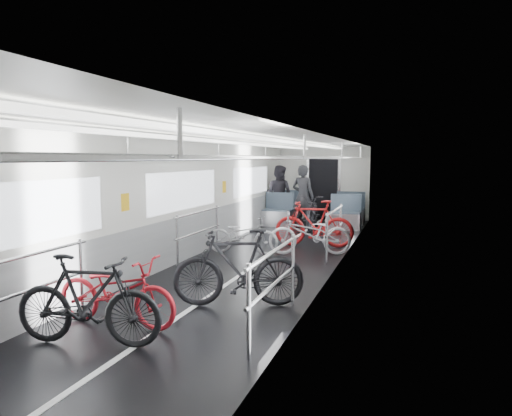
# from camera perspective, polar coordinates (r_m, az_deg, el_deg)

# --- Properties ---
(car_shell) EXTENTS (3.02, 14.01, 2.41)m
(car_shell) POSITION_cam_1_polar(r_m,az_deg,el_deg) (10.29, 3.10, 1.17)
(car_shell) COLOR black
(car_shell) RESTS_ON ground
(bike_left_near) EXTENTS (1.64, 0.58, 0.86)m
(bike_left_near) POSITION_cam_1_polar(r_m,az_deg,el_deg) (5.89, -17.07, -9.90)
(bike_left_near) COLOR #B21520
(bike_left_near) RESTS_ON floor
(bike_left_mid) EXTENTS (1.74, 0.76, 1.01)m
(bike_left_mid) POSITION_cam_1_polar(r_m,az_deg,el_deg) (5.38, -20.30, -10.77)
(bike_left_mid) COLOR black
(bike_left_mid) RESTS_ON floor
(bike_left_far) EXTENTS (1.59, 0.68, 0.81)m
(bike_left_far) POSITION_cam_1_polar(r_m,az_deg,el_deg) (9.76, -1.67, -3.38)
(bike_left_far) COLOR #A6A6AB
(bike_left_far) RESTS_ON floor
(bike_right_near) EXTENTS (1.87, 1.09, 1.09)m
(bike_right_near) POSITION_cam_1_polar(r_m,az_deg,el_deg) (6.33, -2.23, -7.44)
(bike_right_near) COLOR black
(bike_right_near) RESTS_ON floor
(bike_right_mid) EXTENTS (1.84, 1.12, 0.92)m
(bike_right_mid) POSITION_cam_1_polar(r_m,az_deg,el_deg) (9.69, 6.76, -3.17)
(bike_right_mid) COLOR silver
(bike_right_mid) RESTS_ON floor
(bike_right_far) EXTENTS (1.85, 0.70, 1.08)m
(bike_right_far) POSITION_cam_1_polar(r_m,az_deg,el_deg) (10.55, 7.27, -1.94)
(bike_right_far) COLOR red
(bike_right_far) RESTS_ON floor
(bike_aisle) EXTENTS (0.82, 1.94, 0.99)m
(bike_aisle) POSITION_cam_1_polar(r_m,az_deg,el_deg) (13.25, 7.15, -0.46)
(bike_aisle) COLOR black
(bike_aisle) RESTS_ON floor
(person_standing) EXTENTS (0.75, 0.58, 1.85)m
(person_standing) POSITION_cam_1_polar(r_m,az_deg,el_deg) (13.27, 5.89, 1.42)
(person_standing) COLOR black
(person_standing) RESTS_ON floor
(person_seated) EXTENTS (1.00, 0.84, 1.81)m
(person_seated) POSITION_cam_1_polar(r_m,az_deg,el_deg) (14.21, 2.87, 1.70)
(person_seated) COLOR #28262C
(person_seated) RESTS_ON floor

